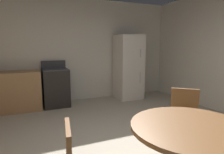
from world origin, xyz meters
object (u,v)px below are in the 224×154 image
Objects in this scene: oven_range at (56,87)px; dining_table at (190,142)px; chair_northeast at (184,116)px; refrigerator at (128,67)px.

oven_range is 1.00× the size of dining_table.
dining_table is at bearing -78.78° from oven_range.
chair_northeast is (0.64, 0.75, -0.09)m from dining_table.
dining_table is 1.27× the size of chair_northeast.
refrigerator is 1.60× the size of dining_table.
refrigerator reaches higher than dining_table.
refrigerator is at bearing 70.60° from dining_table.
refrigerator is at bearing -151.67° from chair_northeast.
chair_northeast is (1.36, -2.88, 0.03)m from oven_range.
oven_range is 0.62× the size of refrigerator.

